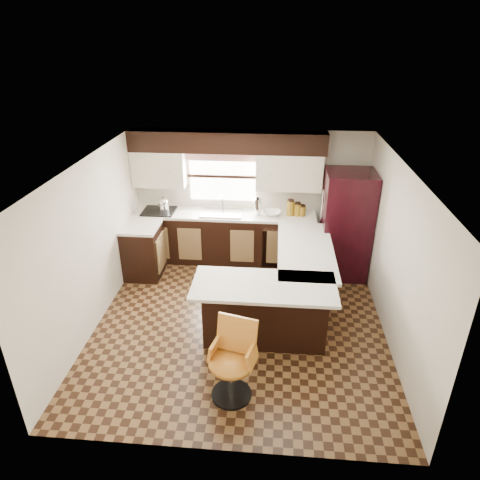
# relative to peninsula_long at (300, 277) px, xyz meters

# --- Properties ---
(floor) EXTENTS (4.40, 4.40, 0.00)m
(floor) POSITION_rel_peninsula_long_xyz_m (-0.90, -0.62, -0.45)
(floor) COLOR #49301A
(floor) RESTS_ON ground
(ceiling) EXTENTS (4.40, 4.40, 0.00)m
(ceiling) POSITION_rel_peninsula_long_xyz_m (-0.90, -0.62, 1.95)
(ceiling) COLOR silver
(ceiling) RESTS_ON wall_back
(wall_back) EXTENTS (4.40, 0.00, 4.40)m
(wall_back) POSITION_rel_peninsula_long_xyz_m (-0.90, 1.58, 0.75)
(wall_back) COLOR beige
(wall_back) RESTS_ON floor
(wall_front) EXTENTS (4.40, 0.00, 4.40)m
(wall_front) POSITION_rel_peninsula_long_xyz_m (-0.90, -2.83, 0.75)
(wall_front) COLOR beige
(wall_front) RESTS_ON floor
(wall_left) EXTENTS (0.00, 4.40, 4.40)m
(wall_left) POSITION_rel_peninsula_long_xyz_m (-3.00, -0.62, 0.75)
(wall_left) COLOR beige
(wall_left) RESTS_ON floor
(wall_right) EXTENTS (0.00, 4.40, 4.40)m
(wall_right) POSITION_rel_peninsula_long_xyz_m (1.20, -0.62, 0.75)
(wall_right) COLOR beige
(wall_right) RESTS_ON floor
(base_cab_back) EXTENTS (3.30, 0.60, 0.90)m
(base_cab_back) POSITION_rel_peninsula_long_xyz_m (-1.35, 1.28, 0.00)
(base_cab_back) COLOR black
(base_cab_back) RESTS_ON floor
(base_cab_left) EXTENTS (0.60, 0.70, 0.90)m
(base_cab_left) POSITION_rel_peninsula_long_xyz_m (-2.70, 0.62, 0.00)
(base_cab_left) COLOR black
(base_cab_left) RESTS_ON floor
(counter_back) EXTENTS (3.30, 0.60, 0.04)m
(counter_back) POSITION_rel_peninsula_long_xyz_m (-1.35, 1.28, 0.47)
(counter_back) COLOR silver
(counter_back) RESTS_ON base_cab_back
(counter_left) EXTENTS (0.60, 0.70, 0.04)m
(counter_left) POSITION_rel_peninsula_long_xyz_m (-2.70, 0.62, 0.47)
(counter_left) COLOR silver
(counter_left) RESTS_ON base_cab_left
(soffit) EXTENTS (3.40, 0.35, 0.36)m
(soffit) POSITION_rel_peninsula_long_xyz_m (-1.30, 1.40, 1.77)
(soffit) COLOR black
(soffit) RESTS_ON wall_back
(upper_cab_left) EXTENTS (0.94, 0.35, 0.64)m
(upper_cab_left) POSITION_rel_peninsula_long_xyz_m (-2.52, 1.40, 1.27)
(upper_cab_left) COLOR beige
(upper_cab_left) RESTS_ON wall_back
(upper_cab_right) EXTENTS (1.14, 0.35, 0.64)m
(upper_cab_right) POSITION_rel_peninsula_long_xyz_m (-0.22, 1.40, 1.27)
(upper_cab_right) COLOR beige
(upper_cab_right) RESTS_ON wall_back
(window_pane) EXTENTS (1.20, 0.02, 0.90)m
(window_pane) POSITION_rel_peninsula_long_xyz_m (-1.40, 1.56, 1.10)
(window_pane) COLOR white
(window_pane) RESTS_ON wall_back
(valance) EXTENTS (1.30, 0.06, 0.18)m
(valance) POSITION_rel_peninsula_long_xyz_m (-1.40, 1.52, 1.49)
(valance) COLOR #D19B93
(valance) RESTS_ON wall_back
(sink) EXTENTS (0.75, 0.45, 0.03)m
(sink) POSITION_rel_peninsula_long_xyz_m (-1.40, 1.25, 0.51)
(sink) COLOR #B2B2B7
(sink) RESTS_ON counter_back
(dishwasher) EXTENTS (0.58, 0.03, 0.78)m
(dishwasher) POSITION_rel_peninsula_long_xyz_m (-0.35, 0.99, -0.02)
(dishwasher) COLOR black
(dishwasher) RESTS_ON floor
(cooktop) EXTENTS (0.58, 0.50, 0.02)m
(cooktop) POSITION_rel_peninsula_long_xyz_m (-2.55, 1.25, 0.51)
(cooktop) COLOR black
(cooktop) RESTS_ON counter_back
(peninsula_long) EXTENTS (0.60, 1.95, 0.90)m
(peninsula_long) POSITION_rel_peninsula_long_xyz_m (0.00, 0.00, 0.00)
(peninsula_long) COLOR black
(peninsula_long) RESTS_ON floor
(peninsula_return) EXTENTS (1.65, 0.60, 0.90)m
(peninsula_return) POSITION_rel_peninsula_long_xyz_m (-0.53, -0.97, 0.00)
(peninsula_return) COLOR black
(peninsula_return) RESTS_ON floor
(counter_pen_long) EXTENTS (0.84, 1.95, 0.04)m
(counter_pen_long) POSITION_rel_peninsula_long_xyz_m (0.05, 0.00, 0.47)
(counter_pen_long) COLOR silver
(counter_pen_long) RESTS_ON peninsula_long
(counter_pen_return) EXTENTS (1.89, 0.84, 0.04)m
(counter_pen_return) POSITION_rel_peninsula_long_xyz_m (-0.55, -1.06, 0.47)
(counter_pen_return) COLOR silver
(counter_pen_return) RESTS_ON peninsula_return
(refrigerator) EXTENTS (0.80, 0.77, 1.87)m
(refrigerator) POSITION_rel_peninsula_long_xyz_m (0.78, 0.97, 0.49)
(refrigerator) COLOR black
(refrigerator) RESTS_ON floor
(bar_chair) EXTENTS (0.64, 0.64, 0.99)m
(bar_chair) POSITION_rel_peninsula_long_xyz_m (-0.88, -2.07, 0.04)
(bar_chair) COLOR orange
(bar_chair) RESTS_ON floor
(kettle) EXTENTS (0.20, 0.20, 0.27)m
(kettle) POSITION_rel_peninsula_long_xyz_m (-2.45, 1.26, 0.65)
(kettle) COLOR silver
(kettle) RESTS_ON cooktop
(percolator) EXTENTS (0.13, 0.13, 0.30)m
(percolator) POSITION_rel_peninsula_long_xyz_m (-0.75, 1.28, 0.64)
(percolator) COLOR silver
(percolator) RESTS_ON counter_back
(mixing_bowl) EXTENTS (0.32, 0.32, 0.08)m
(mixing_bowl) POSITION_rel_peninsula_long_xyz_m (-0.49, 1.28, 0.53)
(mixing_bowl) COLOR white
(mixing_bowl) RESTS_ON counter_back
(canister_large) EXTENTS (0.13, 0.13, 0.27)m
(canister_large) POSITION_rel_peninsula_long_xyz_m (-0.17, 1.30, 0.63)
(canister_large) COLOR #866315
(canister_large) RESTS_ON counter_back
(canister_med) EXTENTS (0.13, 0.13, 0.22)m
(canister_med) POSITION_rel_peninsula_long_xyz_m (-0.04, 1.30, 0.60)
(canister_med) COLOR #866315
(canister_med) RESTS_ON counter_back
(canister_small) EXTENTS (0.12, 0.12, 0.17)m
(canister_small) POSITION_rel_peninsula_long_xyz_m (0.05, 1.30, 0.58)
(canister_small) COLOR #866315
(canister_small) RESTS_ON counter_back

